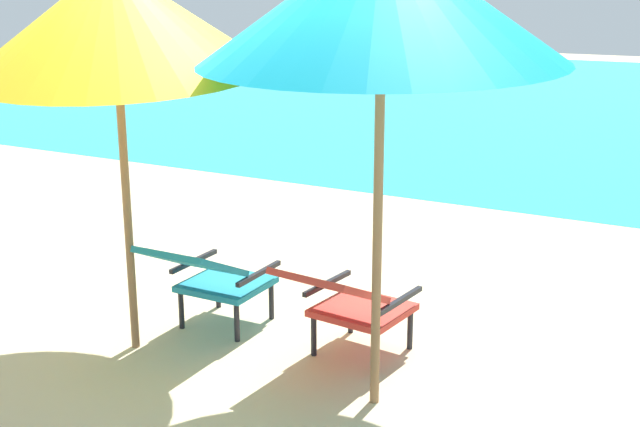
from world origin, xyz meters
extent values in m
plane|color=#CCB78E|center=(0.00, 4.00, 0.00)|extent=(40.00, 40.00, 0.00)
cube|color=#28B2B7|center=(0.00, 12.65, 0.00)|extent=(40.00, 18.00, 0.01)
cube|color=teal|center=(-0.51, -0.06, 0.28)|extent=(0.53, 0.51, 0.04)
cube|color=teal|center=(-0.51, -0.43, 0.55)|extent=(0.53, 0.52, 0.27)
cylinder|color=black|center=(-0.74, 0.15, 0.13)|extent=(0.04, 0.04, 0.26)
cylinder|color=black|center=(-0.30, 0.15, 0.13)|extent=(0.04, 0.04, 0.26)
cylinder|color=black|center=(-0.73, -0.27, 0.13)|extent=(0.04, 0.04, 0.26)
cylinder|color=black|center=(-0.29, -0.27, 0.13)|extent=(0.04, 0.04, 0.26)
cube|color=black|center=(-0.77, -0.06, 0.40)|extent=(0.04, 0.50, 0.03)
cube|color=black|center=(-0.25, -0.06, 0.40)|extent=(0.04, 0.50, 0.03)
cube|color=red|center=(0.48, -0.02, 0.28)|extent=(0.57, 0.55, 0.04)
cube|color=red|center=(0.45, -0.39, 0.55)|extent=(0.57, 0.56, 0.27)
cylinder|color=black|center=(0.28, 0.21, 0.13)|extent=(0.04, 0.04, 0.26)
cylinder|color=black|center=(0.72, 0.17, 0.13)|extent=(0.04, 0.04, 0.26)
cylinder|color=black|center=(0.24, -0.21, 0.13)|extent=(0.04, 0.04, 0.26)
cylinder|color=black|center=(0.68, -0.25, 0.13)|extent=(0.04, 0.04, 0.26)
cube|color=black|center=(0.22, 0.00, 0.40)|extent=(0.08, 0.50, 0.03)
cube|color=black|center=(0.74, -0.05, 0.40)|extent=(0.08, 0.50, 0.03)
cylinder|color=olive|center=(-0.80, -0.65, 0.88)|extent=(0.05, 0.05, 1.75)
cone|color=yellow|center=(-0.80, -0.65, 2.03)|extent=(2.24, 2.28, 0.78)
cylinder|color=olive|center=(0.82, -0.56, 0.93)|extent=(0.05, 0.05, 1.86)
camera|label=1|loc=(2.54, -4.26, 2.20)|focal=46.27mm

